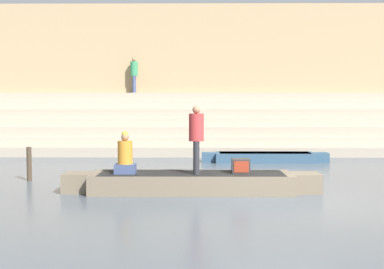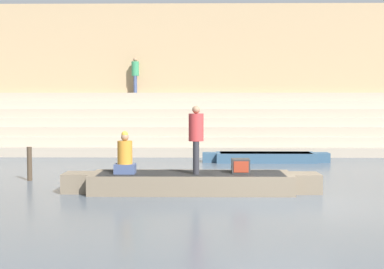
% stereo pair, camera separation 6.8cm
% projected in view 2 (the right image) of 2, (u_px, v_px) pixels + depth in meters
% --- Properties ---
extents(ground_plane, '(120.00, 120.00, 0.00)m').
position_uv_depth(ground_plane, '(279.00, 203.00, 12.01)').
color(ground_plane, '#4C5660').
extents(ghat_steps, '(36.00, 4.99, 2.74)m').
position_uv_depth(ghat_steps, '(237.00, 130.00, 25.06)').
color(ghat_steps, tan).
rests_on(ghat_steps, ground).
extents(back_wall, '(34.20, 1.28, 7.18)m').
position_uv_depth(back_wall, '(234.00, 77.00, 27.28)').
color(back_wall, tan).
rests_on(back_wall, ground).
extents(rowboat_main, '(6.43, 1.56, 0.48)m').
position_uv_depth(rowboat_main, '(191.00, 182.00, 13.43)').
color(rowboat_main, '#756651').
rests_on(rowboat_main, ground).
extents(person_standing, '(0.37, 0.37, 1.69)m').
position_uv_depth(person_standing, '(196.00, 135.00, 13.24)').
color(person_standing, '#28282D').
rests_on(person_standing, rowboat_main).
extents(person_rowing, '(0.52, 0.41, 1.06)m').
position_uv_depth(person_rowing, '(125.00, 157.00, 13.31)').
color(person_rowing, '#3D4C75').
rests_on(person_rowing, rowboat_main).
extents(tv_set, '(0.45, 0.45, 0.36)m').
position_uv_depth(tv_set, '(241.00, 166.00, 13.42)').
color(tv_set, '#2D2D2D').
rests_on(tv_set, rowboat_main).
extents(moored_boat_shore, '(4.79, 1.09, 0.36)m').
position_uv_depth(moored_boat_shore, '(265.00, 157.00, 20.27)').
color(moored_boat_shore, '#33516B').
rests_on(moored_boat_shore, ground).
extents(mooring_post, '(0.14, 0.14, 0.98)m').
position_uv_depth(mooring_post, '(30.00, 164.00, 15.42)').
color(mooring_post, '#473828').
rests_on(mooring_post, ground).
extents(person_on_steps, '(0.36, 0.36, 1.74)m').
position_uv_depth(person_on_steps, '(135.00, 73.00, 26.39)').
color(person_on_steps, '#3D4C75').
rests_on(person_on_steps, ghat_steps).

